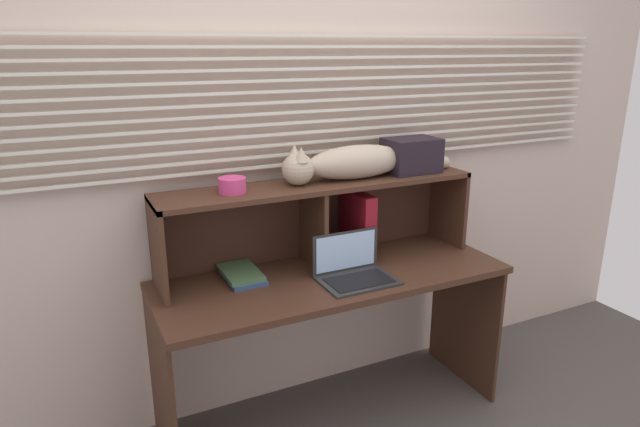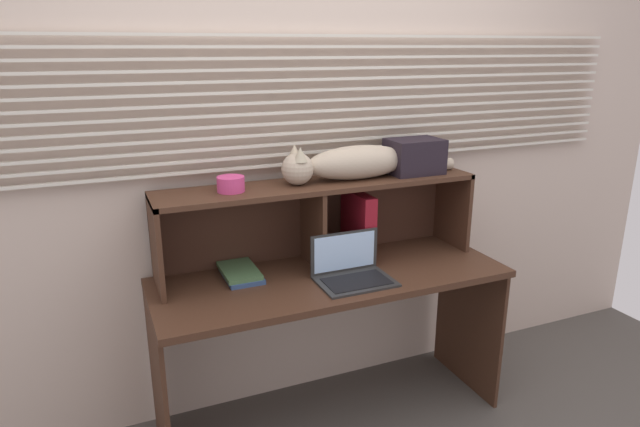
{
  "view_description": "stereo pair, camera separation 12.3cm",
  "coord_description": "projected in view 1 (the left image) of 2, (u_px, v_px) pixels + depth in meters",
  "views": [
    {
      "loc": [
        -1.02,
        -1.74,
        1.68
      ],
      "look_at": [
        0.0,
        0.36,
        0.97
      ],
      "focal_mm": 30.94,
      "sensor_mm": 36.0,
      "label": 1
    },
    {
      "loc": [
        -0.91,
        -1.79,
        1.68
      ],
      "look_at": [
        0.0,
        0.36,
        0.97
      ],
      "focal_mm": 30.94,
      "sensor_mm": 36.0,
      "label": 2
    }
  ],
  "objects": [
    {
      "name": "binder_upright",
      "position": [
        357.0,
        225.0,
        2.55
      ],
      "size": [
        0.06,
        0.25,
        0.32
      ],
      "primitive_type": "cube",
      "color": "maroon",
      "rests_on": "desk"
    },
    {
      "name": "back_panel_with_blinds",
      "position": [
        302.0,
        143.0,
        2.52
      ],
      "size": [
        4.4,
        0.08,
        2.5
      ],
      "color": "beige",
      "rests_on": "ground"
    },
    {
      "name": "laptop",
      "position": [
        354.0,
        270.0,
        2.34
      ],
      "size": [
        0.32,
        0.23,
        0.19
      ],
      "color": "#2A2A2A",
      "rests_on": "desk"
    },
    {
      "name": "cat",
      "position": [
        350.0,
        163.0,
        2.44
      ],
      "size": [
        0.86,
        0.16,
        0.17
      ],
      "color": "#B6A48D",
      "rests_on": "hutch_shelf_unit"
    },
    {
      "name": "hutch_shelf_unit",
      "position": [
        316.0,
        205.0,
        2.46
      ],
      "size": [
        1.44,
        0.28,
        0.38
      ],
      "color": "#42271A",
      "rests_on": "desk"
    },
    {
      "name": "storage_box",
      "position": [
        411.0,
        155.0,
        2.58
      ],
      "size": [
        0.25,
        0.18,
        0.16
      ],
      "primitive_type": "cube",
      "color": "black",
      "rests_on": "hutch_shelf_unit"
    },
    {
      "name": "small_basket",
      "position": [
        232.0,
        185.0,
        2.23
      ],
      "size": [
        0.11,
        0.11,
        0.06
      ],
      "primitive_type": "cylinder",
      "color": "#CD3D7A",
      "rests_on": "hutch_shelf_unit"
    },
    {
      "name": "book_stack",
      "position": [
        242.0,
        274.0,
        2.35
      ],
      "size": [
        0.15,
        0.24,
        0.04
      ],
      "color": "navy",
      "rests_on": "desk"
    },
    {
      "name": "desk",
      "position": [
        333.0,
        302.0,
        2.44
      ],
      "size": [
        1.54,
        0.56,
        0.73
      ],
      "color": "#42271A",
      "rests_on": "ground"
    }
  ]
}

